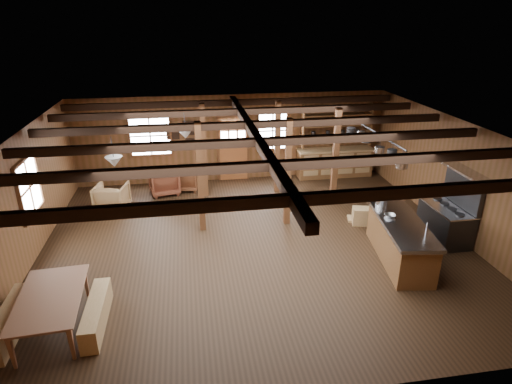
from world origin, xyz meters
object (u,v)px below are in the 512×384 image
Objects in this scene: armchair_a at (164,181)px; armchair_c at (112,197)px; kitchen_island at (400,240)px; armchair_b at (186,179)px; dining_table at (55,312)px; commercial_range at (448,216)px.

armchair_a reaches higher than armchair_c.
armchair_b is at bearing 141.45° from kitchen_island.
armchair_a is 1.71m from armchair_c.
dining_table is at bearing 98.11° from armchair_c.
kitchen_island is 3.01× the size of armchair_a.
dining_table is at bearing 62.31° from armchair_a.
armchair_a is at bearing -133.79° from armchair_c.
armchair_c is (-2.06, -1.21, 0.05)m from armchair_b.
commercial_range is at bearing 152.19° from armchair_b.
armchair_b is 2.39m from armchair_c.
commercial_range is (1.59, 0.72, 0.12)m from kitchen_island.
armchair_c reaches higher than dining_table.
armchair_b is (-4.64, 4.98, -0.14)m from kitchen_island.
armchair_b is at bearing -173.26° from armchair_a.
dining_table is 2.58× the size of armchair_b.
armchair_c is (-6.71, 3.77, -0.09)m from kitchen_island.
dining_table is 4.95m from armchair_c.
armchair_c is at bearing 36.90° from armchair_b.
commercial_range is at bearing 170.94° from armchair_c.
commercial_range is 8.76m from dining_table.
kitchen_island is 7.12m from armchair_a.
commercial_range reaches higher than armchair_b.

